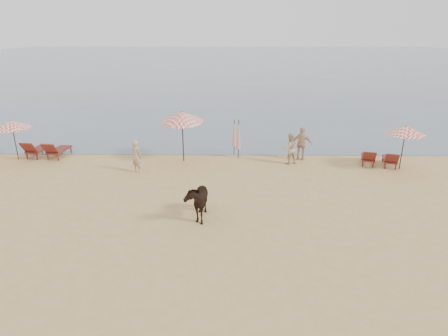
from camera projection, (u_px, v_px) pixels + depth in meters
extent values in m
plane|color=tan|center=(222.00, 258.00, 11.50)|extent=(120.00, 120.00, 0.00)
cube|color=#51606B|center=(228.00, 60.00, 86.49)|extent=(160.00, 140.00, 0.06)
cube|color=maroon|center=(39.00, 149.00, 20.70)|extent=(0.89, 1.61, 0.09)
cube|color=maroon|center=(29.00, 148.00, 19.83)|extent=(0.77, 0.58, 0.67)
cube|color=maroon|center=(59.00, 150.00, 20.55)|extent=(0.89, 1.61, 0.09)
cube|color=maroon|center=(50.00, 149.00, 19.68)|extent=(0.77, 0.58, 0.67)
cube|color=maroon|center=(368.00, 157.00, 19.50)|extent=(0.98, 1.46, 0.08)
cube|color=maroon|center=(369.00, 157.00, 18.76)|extent=(0.72, 0.60, 0.59)
cube|color=maroon|center=(390.00, 159.00, 19.20)|extent=(0.98, 1.46, 0.08)
cube|color=maroon|center=(392.00, 159.00, 18.47)|extent=(0.72, 0.60, 0.59)
cylinder|color=black|center=(15.00, 142.00, 19.90)|extent=(0.04, 0.04, 1.97)
cone|color=red|center=(12.00, 125.00, 19.57)|extent=(1.88, 1.88, 0.40)
sphere|color=black|center=(11.00, 121.00, 19.51)|extent=(0.07, 0.07, 0.07)
cylinder|color=black|center=(183.00, 139.00, 19.58)|extent=(0.06, 0.06, 2.46)
cone|color=red|center=(182.00, 117.00, 19.17)|extent=(2.17, 2.22, 0.74)
sphere|color=black|center=(182.00, 112.00, 19.09)|extent=(0.09, 0.09, 0.09)
cylinder|color=black|center=(402.00, 149.00, 18.44)|extent=(0.05, 0.05, 2.08)
cone|color=red|center=(406.00, 130.00, 18.10)|extent=(1.85, 1.85, 0.42)
sphere|color=black|center=(406.00, 126.00, 18.03)|extent=(0.07, 0.07, 0.07)
cylinder|color=black|center=(234.00, 137.00, 20.75)|extent=(0.04, 0.04, 1.97)
cone|color=red|center=(234.00, 133.00, 20.67)|extent=(0.24, 0.24, 1.48)
cylinder|color=black|center=(239.00, 139.00, 20.09)|extent=(0.05, 0.05, 2.13)
cone|color=red|center=(239.00, 135.00, 20.00)|extent=(0.26, 0.26, 1.60)
imported|color=black|center=(197.00, 199.00, 13.75)|extent=(0.79, 1.72, 1.45)
imported|color=tan|center=(137.00, 156.00, 18.18)|extent=(0.71, 0.63, 1.62)
imported|color=tan|center=(290.00, 149.00, 19.33)|extent=(0.95, 0.84, 1.63)
imported|color=tan|center=(302.00, 144.00, 19.86)|extent=(1.12, 0.67, 1.79)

